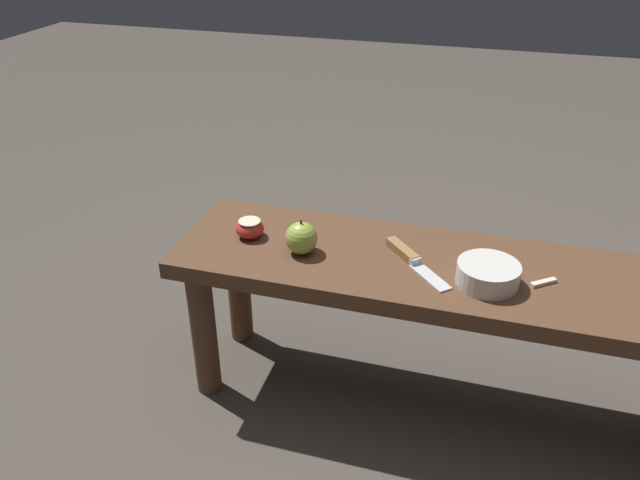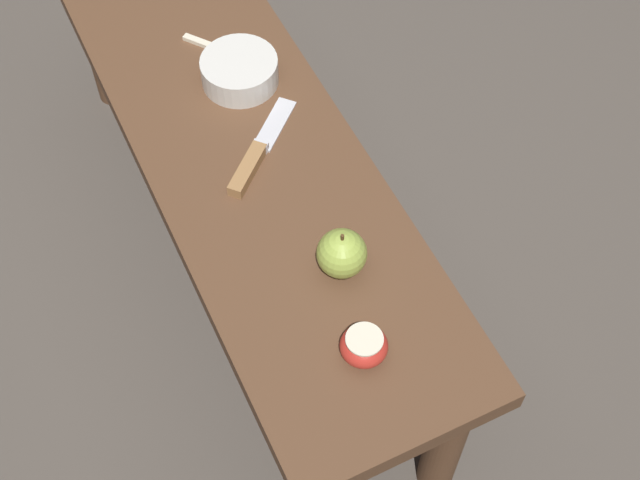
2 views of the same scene
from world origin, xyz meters
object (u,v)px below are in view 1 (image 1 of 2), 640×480
Objects in this scene: apple_whole at (301,238)px; bowl at (488,274)px; apple_cut at (249,229)px; wooden_bench at (441,292)px; knife at (409,257)px.

bowl is (0.42, -0.01, -0.01)m from apple_whole.
bowl reaches higher than apple_cut.
bowl reaches higher than wooden_bench.
bowl is (0.09, -0.05, 0.10)m from wooden_bench.
apple_whole reaches higher than apple_cut.
knife is 0.25m from apple_whole.
wooden_bench is at bearing 0.58° from apple_cut.
apple_cut is at bearing 167.70° from apple_whole.
apple_whole is at bearing -173.76° from wooden_bench.
apple_whole is 0.64× the size of bowl.
apple_cut is (-0.46, -0.00, 0.09)m from wooden_bench.
knife is 1.35× the size of bowl.
wooden_bench is 9.29× the size of bowl.
knife is 0.38m from apple_cut.
knife is at bearing 164.49° from bowl.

